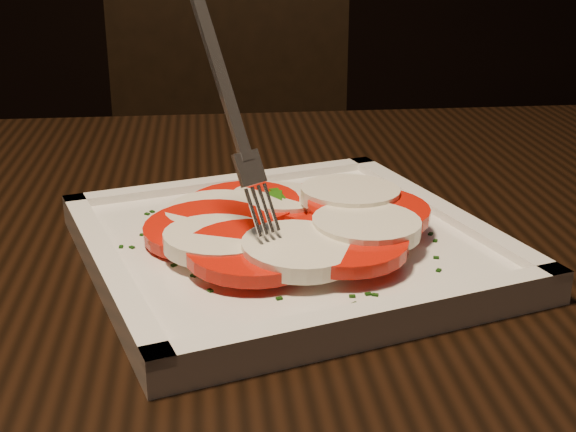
{
  "coord_description": "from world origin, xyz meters",
  "views": [
    {
      "loc": [
        -0.03,
        -0.76,
        0.96
      ],
      "look_at": [
        0.03,
        -0.29,
        0.78
      ],
      "focal_mm": 50.0,
      "sensor_mm": 36.0,
      "label": 1
    }
  ],
  "objects_px": {
    "table": "(365,377)",
    "plate": "(288,248)",
    "fork": "(218,97)",
    "chair": "(228,176)"
  },
  "relations": [
    {
      "from": "table",
      "to": "plate",
      "type": "xyz_separation_m",
      "value": [
        -0.06,
        -0.01,
        0.11
      ]
    },
    {
      "from": "table",
      "to": "fork",
      "type": "distance_m",
      "value": 0.23
    },
    {
      "from": "plate",
      "to": "fork",
      "type": "distance_m",
      "value": 0.11
    },
    {
      "from": "table",
      "to": "chair",
      "type": "relative_size",
      "value": 1.3
    },
    {
      "from": "fork",
      "to": "plate",
      "type": "bearing_deg",
      "value": -18.24
    },
    {
      "from": "plate",
      "to": "fork",
      "type": "bearing_deg",
      "value": -162.36
    },
    {
      "from": "chair",
      "to": "fork",
      "type": "xyz_separation_m",
      "value": [
        -0.04,
        -0.86,
        0.33
      ]
    },
    {
      "from": "plate",
      "to": "chair",
      "type": "bearing_deg",
      "value": 90.18
    },
    {
      "from": "table",
      "to": "fork",
      "type": "height_order",
      "value": "fork"
    },
    {
      "from": "fork",
      "to": "chair",
      "type": "bearing_deg",
      "value": 51.46
    }
  ]
}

